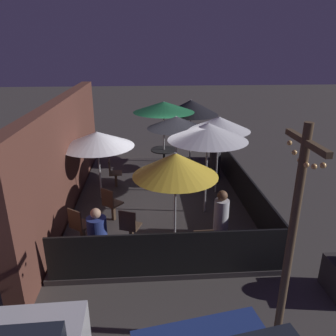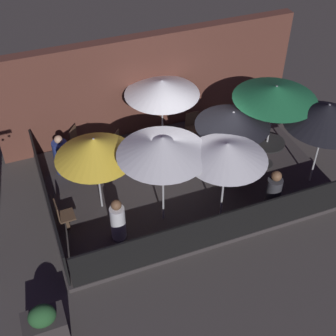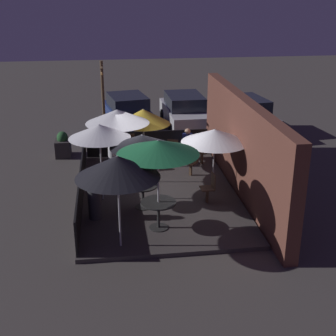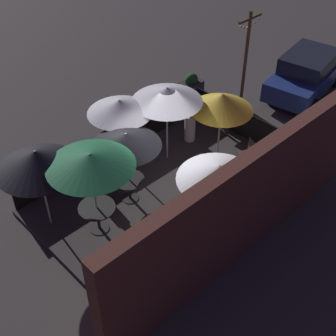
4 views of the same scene
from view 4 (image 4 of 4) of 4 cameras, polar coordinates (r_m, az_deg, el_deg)
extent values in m
plane|color=#423D3A|center=(13.45, 0.20, -3.27)|extent=(60.00, 60.00, 0.00)
cube|color=#383333|center=(13.41, 0.20, -3.08)|extent=(7.29, 4.86, 0.12)
cube|color=brown|center=(11.16, 9.76, -4.22)|extent=(8.89, 0.36, 3.08)
cube|color=black|center=(14.48, -6.37, 3.15)|extent=(7.09, 0.05, 0.95)
cube|color=black|center=(15.24, 10.03, 4.86)|extent=(0.05, 4.66, 0.95)
cylinder|color=#B2B2B7|center=(11.63, -8.91, -3.09)|extent=(0.05, 0.05, 2.49)
cone|color=#1E6B3D|center=(10.94, -9.46, 0.98)|extent=(2.13, 2.13, 0.36)
cylinder|color=#B2B2B7|center=(12.47, -4.89, 0.04)|extent=(0.05, 0.05, 2.24)
cone|color=black|center=(11.89, -5.14, 3.49)|extent=(1.83, 1.83, 0.38)
cylinder|color=#B2B2B7|center=(12.08, -14.95, -2.49)|extent=(0.05, 0.05, 2.41)
cone|color=black|center=(11.49, -15.72, 0.95)|extent=(2.05, 2.05, 0.54)
cylinder|color=#B2B2B7|center=(13.53, -5.65, 3.98)|extent=(0.05, 0.05, 2.37)
cone|color=silver|center=(12.98, -5.93, 7.50)|extent=(1.83, 1.83, 0.40)
cylinder|color=#B2B2B7|center=(13.82, -0.11, 5.33)|extent=(0.05, 0.05, 2.48)
cone|color=silver|center=(13.26, -0.12, 8.96)|extent=(2.04, 2.04, 0.44)
cylinder|color=#B2B2B7|center=(14.19, 6.34, 5.26)|extent=(0.05, 0.05, 2.14)
cone|color=gold|center=(13.75, 6.58, 8.02)|extent=(1.89, 1.89, 0.53)
cylinder|color=#B2B2B7|center=(11.80, 5.97, -3.53)|extent=(0.05, 0.05, 2.04)
cone|color=silver|center=(11.26, 6.24, -0.55)|extent=(2.08, 2.08, 0.42)
cylinder|color=black|center=(12.50, -8.34, -7.24)|extent=(0.52, 0.52, 0.02)
cylinder|color=black|center=(12.24, -8.50, -6.09)|extent=(0.08, 0.08, 0.74)
cylinder|color=black|center=(11.96, -8.68, -4.80)|extent=(0.95, 0.95, 0.04)
cylinder|color=black|center=(13.21, -4.63, -3.66)|extent=(0.48, 0.48, 0.02)
cylinder|color=black|center=(12.99, -4.70, -2.62)|extent=(0.08, 0.08, 0.67)
cylinder|color=black|center=(12.75, -4.79, -1.45)|extent=(0.87, 0.87, 0.04)
cube|color=#4C3828|center=(12.09, 1.70, -7.34)|extent=(0.08, 0.08, 0.44)
cube|color=#4C3828|center=(11.91, 1.72, -6.57)|extent=(0.42, 0.42, 0.04)
cube|color=#4C3828|center=(11.66, 2.40, -6.19)|extent=(0.40, 0.05, 0.44)
cube|color=#4C3828|center=(14.27, 9.38, 0.86)|extent=(0.10, 0.10, 0.43)
cube|color=#4C3828|center=(14.13, 9.48, 1.60)|extent=(0.52, 0.52, 0.04)
cube|color=#4C3828|center=(14.07, 10.22, 2.54)|extent=(0.17, 0.38, 0.44)
cube|color=#4C3828|center=(15.52, 7.19, 4.72)|extent=(0.08, 0.08, 0.43)
cube|color=#4C3828|center=(15.39, 7.26, 5.43)|extent=(0.41, 0.41, 0.04)
cube|color=#4C3828|center=(15.38, 7.75, 6.44)|extent=(0.04, 0.40, 0.44)
cube|color=#4C3828|center=(13.34, 8.03, -2.20)|extent=(0.11, 0.11, 0.45)
cube|color=#4C3828|center=(13.18, 8.13, -1.42)|extent=(0.56, 0.56, 0.04)
cube|color=#4C3828|center=(13.06, 9.00, -0.58)|extent=(0.27, 0.33, 0.44)
cube|color=#4C3828|center=(13.76, 12.77, -1.35)|extent=(0.11, 0.11, 0.45)
cube|color=#4C3828|center=(13.61, 12.92, -0.57)|extent=(0.56, 0.56, 0.04)
cube|color=#4C3828|center=(13.52, 13.79, 0.27)|extent=(0.26, 0.34, 0.44)
cylinder|color=silver|center=(15.05, 2.69, 4.92)|extent=(0.37, 0.37, 0.92)
sphere|color=brown|center=(14.73, 2.76, 6.77)|extent=(0.24, 0.24, 0.24)
cylinder|color=navy|center=(14.18, 12.95, 1.41)|extent=(0.58, 0.58, 0.98)
sphere|color=tan|center=(13.82, 13.30, 3.33)|extent=(0.22, 0.22, 0.22)
cylinder|color=#333338|center=(13.51, -10.19, -0.03)|extent=(0.42, 0.42, 1.09)
sphere|color=brown|center=(13.09, -10.53, 2.22)|extent=(0.25, 0.25, 0.25)
cube|color=#332D2D|center=(17.54, 2.81, 9.50)|extent=(0.82, 0.57, 0.66)
ellipsoid|color=#235128|center=(17.33, 2.85, 10.71)|extent=(0.53, 0.43, 0.48)
cylinder|color=brown|center=(16.54, 9.39, 12.68)|extent=(0.12, 0.12, 3.53)
cube|color=brown|center=(15.92, 9.99, 17.53)|extent=(1.10, 0.08, 0.08)
sphere|color=#F4B260|center=(16.32, 10.97, 17.42)|extent=(0.07, 0.07, 0.07)
sphere|color=#F4B260|center=(16.21, 10.53, 17.01)|extent=(0.07, 0.07, 0.07)
sphere|color=#F4B260|center=(16.09, 10.09, 16.70)|extent=(0.07, 0.07, 0.07)
sphere|color=#F4B260|center=(15.95, 9.66, 16.55)|extent=(0.07, 0.07, 0.07)
sphere|color=#F4B260|center=(15.80, 9.25, 16.54)|extent=(0.07, 0.07, 0.07)
sphere|color=#F4B260|center=(15.63, 8.84, 16.64)|extent=(0.07, 0.07, 0.07)
cube|color=navy|center=(18.35, 16.45, 10.55)|extent=(4.14, 2.37, 0.70)
cube|color=#1E232D|center=(18.06, 16.83, 12.33)|extent=(2.39, 1.92, 0.60)
cylinder|color=black|center=(17.31, 17.12, 7.16)|extent=(0.66, 0.29, 0.64)
cylinder|color=black|center=(17.76, 12.33, 8.96)|extent=(0.66, 0.29, 0.64)
cylinder|color=black|center=(19.75, 15.48, 11.76)|extent=(0.66, 0.29, 0.64)
cylinder|color=black|center=(16.63, 18.53, 5.37)|extent=(0.64, 0.20, 0.64)
camera|label=1|loc=(17.79, 24.08, 21.20)|focal=35.00mm
camera|label=2|loc=(18.88, -12.27, 37.43)|focal=50.00mm
camera|label=3|loc=(11.23, -73.82, -6.61)|focal=50.00mm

